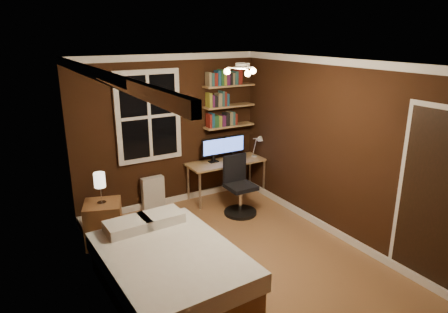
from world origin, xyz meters
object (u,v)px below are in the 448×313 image
bed (170,269)px  monitor_right (233,147)px  bedside_lamp (100,188)px  office_chair (239,192)px  nightstand (104,223)px  radiator (153,193)px  desk (227,164)px  monitor_left (213,150)px  desk_lamp (257,146)px

bed → monitor_right: 3.02m
bedside_lamp → bed: bearing=-75.9°
bedside_lamp → monitor_right: bearing=14.1°
office_chair → bed: bearing=-142.6°
nightstand → office_chair: 2.14m
nightstand → radiator: bearing=54.4°
radiator → desk: size_ratio=0.39×
radiator → monitor_left: (1.08, -0.11, 0.61)m
radiator → monitor_left: size_ratio=1.25×
nightstand → office_chair: office_chair is taller
desk → monitor_right: (0.17, 0.07, 0.27)m
desk → office_chair: 0.74m
nightstand → bedside_lamp: size_ratio=1.39×
desk_lamp → monitor_right: bearing=153.3°
desk → monitor_left: size_ratio=3.20×
bedside_lamp → desk_lamp: desk_lamp is taller
desk_lamp → bedside_lamp: bearing=-171.4°
monitor_right → bed: bearing=-135.5°
desk → office_chair: (-0.17, -0.67, -0.25)m
radiator → desk: (1.31, -0.18, 0.33)m
desk → monitor_right: monitor_right is taller
radiator → desk: 1.36m
bed → monitor_right: monitor_right is taller
nightstand → monitor_left: monitor_left is taller
bedside_lamp → radiator: 1.35m
desk → desk_lamp: (0.55, -0.12, 0.28)m
desk → monitor_right: 0.33m
desk → desk_lamp: 0.63m
desk → monitor_right: size_ratio=3.20×
bed → bedside_lamp: size_ratio=4.45×
bedside_lamp → monitor_right: 2.55m
nightstand → office_chair: size_ratio=0.63×
bed → desk: (1.94, 2.00, 0.34)m
bed → radiator: 2.27m
bedside_lamp → desk: bearing=13.5°
desk → desk_lamp: size_ratio=3.21×
nightstand → bedside_lamp: (0.00, 0.00, 0.52)m
desk → nightstand: bearing=-166.5°
bed → desk_lamp: desk_lamp is taller
desk_lamp → bed: bearing=-142.9°
monitor_right → radiator: bearing=175.8°
radiator → monitor_left: 1.25m
desk_lamp → radiator: bearing=170.8°
monitor_right → desk_lamp: desk_lamp is taller
bed → desk: 2.81m
nightstand → monitor_left: size_ratio=1.37×
radiator → desk_lamp: desk_lamp is taller
bed → desk: size_ratio=1.37×
monitor_right → desk_lamp: (0.38, -0.19, 0.01)m
bed → radiator: (0.63, 2.19, 0.00)m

